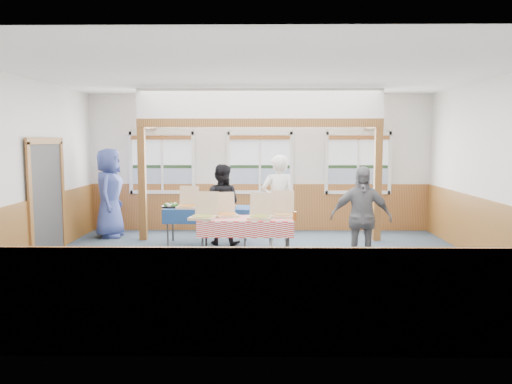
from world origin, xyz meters
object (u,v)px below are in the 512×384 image
at_px(woman_black, 221,204).
at_px(man_blue, 109,193).
at_px(person_grey, 361,218).
at_px(table_left, 208,210).
at_px(woman_white, 278,203).
at_px(table_right, 246,221).

height_order(woman_black, man_blue, man_blue).
bearing_deg(person_grey, man_blue, 158.60).
bearing_deg(table_left, person_grey, -11.95).
bearing_deg(table_left, woman_white, 0.44).
distance_m(table_left, person_grey, 3.40).
bearing_deg(man_blue, person_grey, -120.48).
relative_size(table_left, table_right, 1.11).
xyz_separation_m(table_right, woman_black, (-0.55, 1.37, 0.13)).
relative_size(table_right, man_blue, 0.87).
bearing_deg(person_grey, table_left, 151.06).
relative_size(table_left, woman_black, 1.15).
xyz_separation_m(table_left, person_grey, (2.76, -1.99, 0.16)).
distance_m(table_right, person_grey, 2.02).
xyz_separation_m(woman_white, man_blue, (-3.66, 1.31, 0.05)).
relative_size(woman_black, person_grey, 0.96).
bearing_deg(table_right, woman_white, 49.59).
xyz_separation_m(woman_white, person_grey, (1.33, -1.37, -0.07)).
relative_size(woman_white, woman_black, 1.13).
distance_m(table_left, woman_black, 0.32).
xyz_separation_m(table_left, man_blue, (-2.24, 0.70, 0.28)).
bearing_deg(man_blue, table_left, -109.51).
bearing_deg(table_left, man_blue, -173.45).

